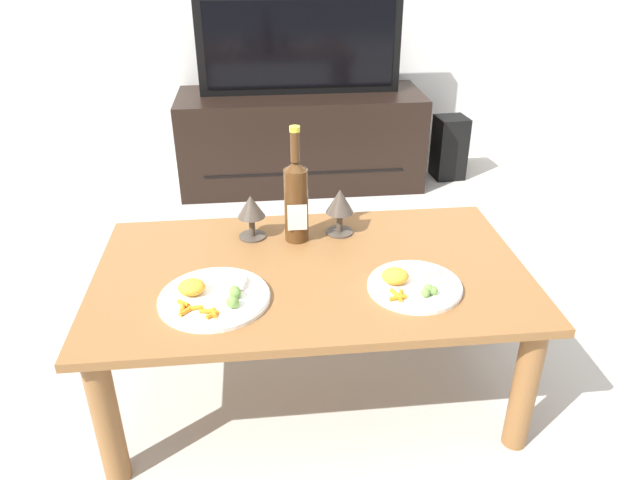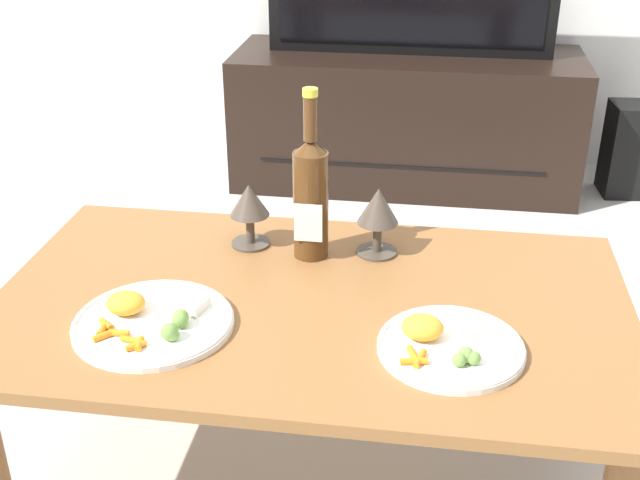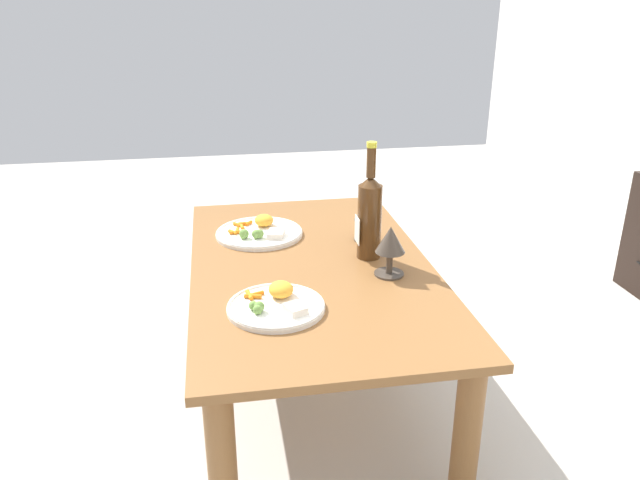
{
  "view_description": "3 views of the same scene",
  "coord_description": "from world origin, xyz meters",
  "px_view_note": "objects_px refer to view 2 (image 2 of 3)",
  "views": [
    {
      "loc": [
        -0.14,
        -1.49,
        1.34
      ],
      "look_at": [
        0.03,
        0.05,
        0.51
      ],
      "focal_mm": 33.52,
      "sensor_mm": 36.0,
      "label": 1
    },
    {
      "loc": [
        0.22,
        -1.34,
        1.26
      ],
      "look_at": [
        0.01,
        0.07,
        0.54
      ],
      "focal_mm": 45.08,
      "sensor_mm": 36.0,
      "label": 2
    },
    {
      "loc": [
        1.73,
        -0.27,
        1.24
      ],
      "look_at": [
        0.03,
        0.02,
        0.54
      ],
      "focal_mm": 34.91,
      "sensor_mm": 36.0,
      "label": 3
    }
  ],
  "objects_px": {
    "dinner_plate_left": "(153,320)",
    "dinner_plate_right": "(448,344)",
    "goblet_left": "(249,204)",
    "floor_speaker": "(629,149)",
    "dining_table": "(311,330)",
    "tv_stand": "(405,119)",
    "goblet_right": "(378,210)",
    "wine_bottle": "(311,194)"
  },
  "relations": [
    {
      "from": "dinner_plate_left",
      "to": "dinner_plate_right",
      "type": "height_order",
      "value": "dinner_plate_right"
    },
    {
      "from": "goblet_left",
      "to": "dinner_plate_right",
      "type": "distance_m",
      "value": 0.57
    },
    {
      "from": "floor_speaker",
      "to": "dinner_plate_right",
      "type": "xyz_separation_m",
      "value": [
        -0.7,
        -1.86,
        0.28
      ]
    },
    {
      "from": "floor_speaker",
      "to": "dinner_plate_right",
      "type": "distance_m",
      "value": 2.01
    },
    {
      "from": "dining_table",
      "to": "floor_speaker",
      "type": "bearing_deg",
      "value": 60.66
    },
    {
      "from": "tv_stand",
      "to": "goblet_left",
      "type": "height_order",
      "value": "goblet_left"
    },
    {
      "from": "goblet_left",
      "to": "dinner_plate_left",
      "type": "xyz_separation_m",
      "value": [
        -0.11,
        -0.35,
        -0.09
      ]
    },
    {
      "from": "goblet_right",
      "to": "dinner_plate_right",
      "type": "bearing_deg",
      "value": -66.19
    },
    {
      "from": "wine_bottle",
      "to": "goblet_left",
      "type": "relative_size",
      "value": 2.57
    },
    {
      "from": "tv_stand",
      "to": "floor_speaker",
      "type": "distance_m",
      "value": 0.87
    },
    {
      "from": "goblet_left",
      "to": "dining_table",
      "type": "bearing_deg",
      "value": -52.07
    },
    {
      "from": "goblet_left",
      "to": "dinner_plate_left",
      "type": "bearing_deg",
      "value": -106.63
    },
    {
      "from": "goblet_left",
      "to": "goblet_right",
      "type": "distance_m",
      "value": 0.28
    },
    {
      "from": "tv_stand",
      "to": "wine_bottle",
      "type": "height_order",
      "value": "wine_bottle"
    },
    {
      "from": "dining_table",
      "to": "dinner_plate_right",
      "type": "relative_size",
      "value": 4.79
    },
    {
      "from": "dinner_plate_right",
      "to": "goblet_right",
      "type": "bearing_deg",
      "value": 113.81
    },
    {
      "from": "dining_table",
      "to": "floor_speaker",
      "type": "height_order",
      "value": "dining_table"
    },
    {
      "from": "wine_bottle",
      "to": "dinner_plate_left",
      "type": "xyz_separation_m",
      "value": [
        -0.25,
        -0.33,
        -0.13
      ]
    },
    {
      "from": "dinner_plate_right",
      "to": "wine_bottle",
      "type": "bearing_deg",
      "value": 132.4
    },
    {
      "from": "dining_table",
      "to": "dinner_plate_left",
      "type": "distance_m",
      "value": 0.32
    },
    {
      "from": "floor_speaker",
      "to": "wine_bottle",
      "type": "relative_size",
      "value": 0.97
    },
    {
      "from": "goblet_left",
      "to": "wine_bottle",
      "type": "bearing_deg",
      "value": -11.53
    },
    {
      "from": "wine_bottle",
      "to": "dinner_plate_left",
      "type": "relative_size",
      "value": 1.24
    },
    {
      "from": "tv_stand",
      "to": "wine_bottle",
      "type": "relative_size",
      "value": 3.59
    },
    {
      "from": "dinner_plate_right",
      "to": "dining_table",
      "type": "bearing_deg",
      "value": 153.01
    },
    {
      "from": "goblet_right",
      "to": "dinner_plate_left",
      "type": "distance_m",
      "value": 0.53
    },
    {
      "from": "dining_table",
      "to": "floor_speaker",
      "type": "relative_size",
      "value": 3.47
    },
    {
      "from": "wine_bottle",
      "to": "goblet_right",
      "type": "height_order",
      "value": "wine_bottle"
    },
    {
      "from": "goblet_left",
      "to": "dinner_plate_left",
      "type": "distance_m",
      "value": 0.38
    },
    {
      "from": "tv_stand",
      "to": "dinner_plate_right",
      "type": "relative_size",
      "value": 5.1
    },
    {
      "from": "dining_table",
      "to": "dinner_plate_left",
      "type": "xyz_separation_m",
      "value": [
        -0.28,
        -0.14,
        0.08
      ]
    },
    {
      "from": "wine_bottle",
      "to": "tv_stand",
      "type": "bearing_deg",
      "value": 85.06
    },
    {
      "from": "goblet_right",
      "to": "dinner_plate_right",
      "type": "relative_size",
      "value": 0.59
    },
    {
      "from": "wine_bottle",
      "to": "dinner_plate_left",
      "type": "distance_m",
      "value": 0.43
    },
    {
      "from": "tv_stand",
      "to": "dining_table",
      "type": "bearing_deg",
      "value": -93.47
    },
    {
      "from": "wine_bottle",
      "to": "goblet_right",
      "type": "distance_m",
      "value": 0.15
    },
    {
      "from": "dining_table",
      "to": "dinner_plate_right",
      "type": "distance_m",
      "value": 0.31
    },
    {
      "from": "goblet_right",
      "to": "dinner_plate_left",
      "type": "height_order",
      "value": "goblet_right"
    },
    {
      "from": "floor_speaker",
      "to": "tv_stand",
      "type": "bearing_deg",
      "value": 174.43
    },
    {
      "from": "dinner_plate_left",
      "to": "dinner_plate_right",
      "type": "xyz_separation_m",
      "value": [
        0.54,
        0.0,
        0.0
      ]
    },
    {
      "from": "floor_speaker",
      "to": "dining_table",
      "type": "bearing_deg",
      "value": -124.45
    },
    {
      "from": "dining_table",
      "to": "wine_bottle",
      "type": "height_order",
      "value": "wine_bottle"
    }
  ]
}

